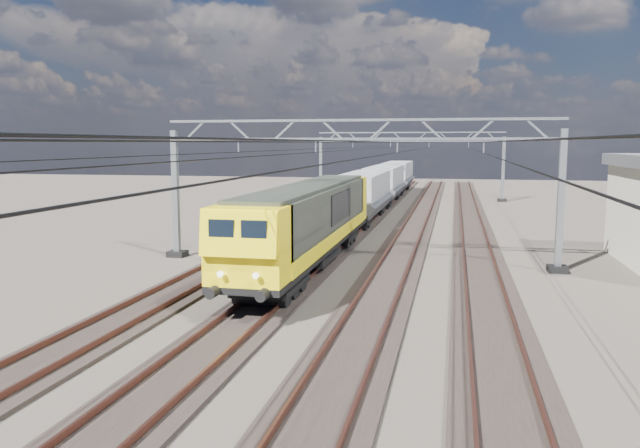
% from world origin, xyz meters
% --- Properties ---
extents(ground, '(160.00, 160.00, 0.00)m').
position_xyz_m(ground, '(0.00, 0.00, 0.00)').
color(ground, '#28241E').
rests_on(ground, ground).
extents(track_outer_west, '(2.60, 140.00, 0.30)m').
position_xyz_m(track_outer_west, '(-6.00, 0.00, 0.07)').
color(track_outer_west, black).
rests_on(track_outer_west, ground).
extents(track_loco, '(2.60, 140.00, 0.30)m').
position_xyz_m(track_loco, '(-2.00, 0.00, 0.07)').
color(track_loco, black).
rests_on(track_loco, ground).
extents(track_inner_east, '(2.60, 140.00, 0.30)m').
position_xyz_m(track_inner_east, '(2.00, 0.00, 0.07)').
color(track_inner_east, black).
rests_on(track_inner_east, ground).
extents(track_outer_east, '(2.60, 140.00, 0.30)m').
position_xyz_m(track_outer_east, '(6.00, 0.00, 0.07)').
color(track_outer_east, black).
rests_on(track_outer_east, ground).
extents(catenary_gantry_mid, '(19.90, 0.90, 7.11)m').
position_xyz_m(catenary_gantry_mid, '(0.00, 4.00, 3.91)').
color(catenary_gantry_mid, gray).
rests_on(catenary_gantry_mid, ground).
extents(catenary_gantry_far, '(19.90, 0.90, 7.11)m').
position_xyz_m(catenary_gantry_far, '(0.00, 40.00, 3.91)').
color(catenary_gantry_far, gray).
rests_on(catenary_gantry_far, ground).
extents(overhead_wires, '(12.03, 140.00, 0.53)m').
position_xyz_m(overhead_wires, '(0.00, 8.00, 5.75)').
color(overhead_wires, black).
rests_on(overhead_wires, ground).
extents(locomotive, '(2.76, 21.10, 3.62)m').
position_xyz_m(locomotive, '(-2.00, 2.73, 2.33)').
color(locomotive, black).
rests_on(locomotive, ground).
extents(hopper_wagon_lead, '(3.38, 13.00, 3.25)m').
position_xyz_m(hopper_wagon_lead, '(-2.00, 20.42, 2.23)').
color(hopper_wagon_lead, black).
rests_on(hopper_wagon_lead, ground).
extents(hopper_wagon_mid, '(3.38, 13.00, 3.25)m').
position_xyz_m(hopper_wagon_mid, '(-2.00, 34.62, 2.23)').
color(hopper_wagon_mid, black).
rests_on(hopper_wagon_mid, ground).
extents(hopper_wagon_third, '(3.38, 13.00, 3.25)m').
position_xyz_m(hopper_wagon_third, '(-2.00, 48.82, 2.23)').
color(hopper_wagon_third, black).
rests_on(hopper_wagon_third, ground).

